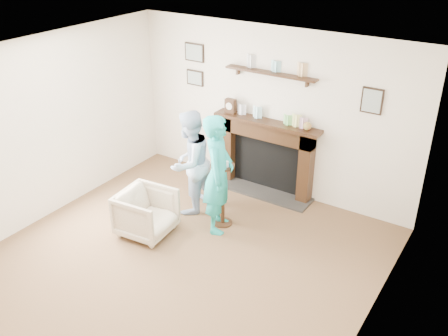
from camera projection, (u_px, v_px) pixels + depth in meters
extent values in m
plane|color=brown|center=(169.00, 271.00, 6.00)|extent=(5.00, 5.00, 0.00)
cube|color=#F0E2CB|center=(271.00, 112.00, 7.31)|extent=(4.50, 0.04, 2.50)
cube|color=#F0E2CB|center=(29.00, 136.00, 6.52)|extent=(0.04, 5.00, 2.50)
cube|color=#F0E2CB|center=(365.00, 246.00, 4.35)|extent=(0.04, 5.00, 2.50)
cube|color=white|center=(156.00, 67.00, 4.87)|extent=(4.50, 5.00, 0.04)
cube|color=black|center=(229.00, 148.00, 7.87)|extent=(0.18, 0.20, 1.10)
cube|color=black|center=(306.00, 168.00, 7.23)|extent=(0.18, 0.20, 1.10)
cube|color=black|center=(267.00, 131.00, 7.36)|extent=(1.50, 0.20, 0.24)
cube|color=black|center=(268.00, 163.00, 7.66)|extent=(1.14, 0.06, 0.86)
cube|color=#2E2C29|center=(261.00, 191.00, 7.70)|extent=(1.60, 0.44, 0.03)
cube|color=black|center=(266.00, 123.00, 7.27)|extent=(1.68, 0.26, 0.05)
cube|color=black|center=(270.00, 73.00, 6.98)|extent=(1.40, 0.15, 0.03)
cube|color=black|center=(194.00, 52.00, 7.63)|extent=(0.34, 0.03, 0.28)
cube|color=black|center=(195.00, 78.00, 7.81)|extent=(0.30, 0.03, 0.24)
cube|color=black|center=(372.00, 101.00, 6.39)|extent=(0.28, 0.03, 0.34)
cube|color=black|center=(231.00, 106.00, 7.51)|extent=(0.16, 0.09, 0.22)
cylinder|color=silver|center=(229.00, 106.00, 7.47)|extent=(0.11, 0.01, 0.11)
sphere|color=green|center=(307.00, 126.00, 6.92)|extent=(0.12, 0.12, 0.12)
imported|color=tan|center=(148.00, 233.00, 6.73)|extent=(0.74, 0.72, 0.62)
imported|color=silver|center=(191.00, 209.00, 7.27)|extent=(0.57, 0.73, 1.51)
imported|color=teal|center=(219.00, 227.00, 6.85)|extent=(0.60, 0.70, 1.64)
cylinder|color=black|center=(223.00, 222.00, 6.93)|extent=(0.27, 0.27, 0.02)
cylinder|color=black|center=(223.00, 195.00, 6.74)|extent=(0.06, 0.06, 0.86)
cylinder|color=black|center=(223.00, 166.00, 6.53)|extent=(0.32, 0.32, 0.03)
cylinder|color=silver|center=(223.00, 165.00, 6.53)|extent=(0.22, 0.22, 0.01)
cylinder|color=white|center=(223.00, 162.00, 6.51)|extent=(0.17, 0.17, 0.06)
cylinder|color=#FCEB9F|center=(223.00, 159.00, 6.49)|extent=(0.01, 0.01, 0.05)
sphere|color=orange|center=(223.00, 156.00, 6.47)|extent=(0.02, 0.02, 0.02)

